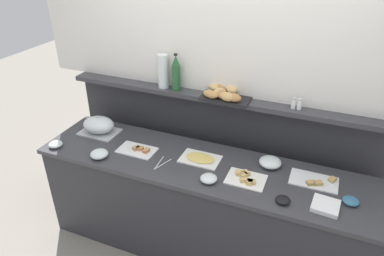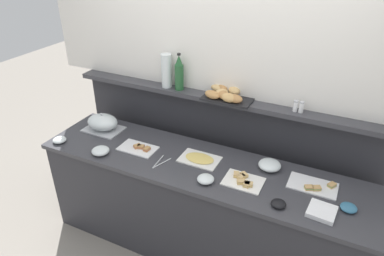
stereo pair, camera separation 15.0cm
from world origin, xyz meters
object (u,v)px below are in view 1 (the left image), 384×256
Objects in this scene: sandwich_platter_rear at (315,181)px; pepper_shaker at (300,104)px; napkin_stack at (326,206)px; water_carafe at (163,71)px; glass_bowl_large at (56,144)px; sandwich_platter_front at (138,150)px; wine_bottle_green at (176,74)px; salt_shaker at (294,103)px; condiment_bowl_dark at (283,200)px; serving_tongs at (161,164)px; glass_bowl_small at (209,179)px; sandwich_platter_side at (246,179)px; glass_bowl_extra at (99,154)px; glass_bowl_medium at (270,162)px; cold_cuts_platter at (200,159)px; bread_basket at (223,93)px; serving_cloche at (99,125)px.

sandwich_platter_rear is 0.58m from pepper_shaker.
water_carafe is at bearing 157.95° from napkin_stack.
glass_bowl_large is at bearing -170.95° from sandwich_platter_rear.
sandwich_platter_front is 0.71m from wine_bottle_green.
salt_shaker is at bearing 120.51° from napkin_stack.
glass_bowl_large is 1.15× the size of condiment_bowl_dark.
glass_bowl_large is 1.88m from condiment_bowl_dark.
sandwich_platter_front reaches higher than serving_tongs.
glass_bowl_small is at bearing -129.05° from pepper_shaker.
pepper_shaker reaches higher than sandwich_platter_rear.
sandwich_platter_side is 0.89× the size of wine_bottle_green.
glass_bowl_small is 0.80m from napkin_stack.
glass_bowl_extra is at bearing -121.17° from wine_bottle_green.
glass_bowl_large is 1.76m from glass_bowl_medium.
glass_bowl_medium is at bearing 21.12° from serving_tongs.
water_carafe is (0.26, 0.65, 0.51)m from glass_bowl_extra.
sandwich_platter_front is at bearing -108.61° from wine_bottle_green.
sandwich_platter_front is 0.92m from sandwich_platter_side.
salt_shaker reaches higher than sandwich_platter_front.
sandwich_platter_rear is at bearing 11.37° from serving_tongs.
sandwich_platter_front is 0.53m from cold_cuts_platter.
condiment_bowl_dark is 0.99m from bread_basket.
glass_bowl_medium is 0.49m from pepper_shaker.
glass_bowl_large is at bearing -174.19° from sandwich_platter_side.
water_carafe reaches higher than pepper_shaker.
condiment_bowl_dark is (1.21, -0.18, 0.01)m from sandwich_platter_front.
glass_bowl_extra is 1.44× the size of condiment_bowl_dark.
serving_cloche is at bearing 169.43° from condiment_bowl_dark.
sandwich_platter_side is 0.27m from glass_bowl_medium.
sandwich_platter_side is 0.42m from cold_cuts_platter.
glass_bowl_large is 0.67× the size of napkin_stack.
serving_tongs is 2.15× the size of salt_shaker.
wine_bottle_green is 1.03m from pepper_shaker.
salt_shaker reaches higher than napkin_stack.
condiment_bowl_dark is 1.33m from wine_bottle_green.
sandwich_platter_front is 1.08× the size of water_carafe.
cold_cuts_platter is 0.83m from salt_shaker.
pepper_shaker reaches higher than glass_bowl_extra.
water_carafe reaches higher than glass_bowl_extra.
serving_tongs is at bearing -119.37° from bread_basket.
condiment_bowl_dark is 0.27m from napkin_stack.
sandwich_platter_rear is at bearing 59.74° from condiment_bowl_dark.
cold_cuts_platter is 1.22m from glass_bowl_large.
pepper_shaker is at bearing 122.77° from sandwich_platter_rear.
napkin_stack is (1.94, -0.26, -0.06)m from serving_cloche.
bread_basket is at bearing 147.24° from napkin_stack.
glass_bowl_large is 0.67× the size of glass_bowl_medium.
condiment_bowl_dark is at bearing -20.42° from cold_cuts_platter.
wine_bottle_green is (-0.52, 0.61, 0.51)m from glass_bowl_small.
wine_bottle_green is at bearing 164.43° from glass_bowl_medium.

